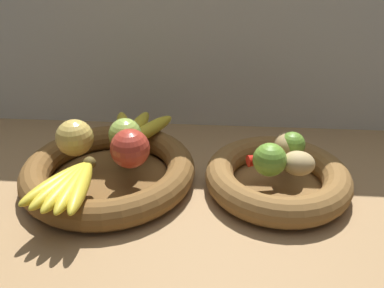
% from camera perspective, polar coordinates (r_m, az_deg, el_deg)
% --- Properties ---
extents(ground_plane, '(1.40, 0.90, 0.03)m').
position_cam_1_polar(ground_plane, '(0.83, 1.21, -6.53)').
color(ground_plane, '#9E774C').
extents(back_wall, '(1.40, 0.03, 0.55)m').
position_cam_1_polar(back_wall, '(1.00, 2.37, 17.62)').
color(back_wall, silver).
rests_on(back_wall, ground_plane).
extents(fruit_bowl_left, '(0.36, 0.36, 0.06)m').
position_cam_1_polar(fruit_bowl_left, '(0.83, -12.16, -3.91)').
color(fruit_bowl_left, brown).
rests_on(fruit_bowl_left, ground_plane).
extents(fruit_bowl_right, '(0.29, 0.29, 0.06)m').
position_cam_1_polar(fruit_bowl_right, '(0.81, 12.50, -4.87)').
color(fruit_bowl_right, brown).
rests_on(fruit_bowl_right, ground_plane).
extents(apple_golden_left, '(0.08, 0.08, 0.08)m').
position_cam_1_polar(apple_golden_left, '(0.82, -17.12, 0.74)').
color(apple_golden_left, '#DBB756').
rests_on(apple_golden_left, fruit_bowl_left).
extents(apple_green_back, '(0.07, 0.07, 0.07)m').
position_cam_1_polar(apple_green_back, '(0.82, -9.88, 1.39)').
color(apple_green_back, '#99B74C').
rests_on(apple_green_back, fruit_bowl_left).
extents(apple_red_right, '(0.08, 0.08, 0.08)m').
position_cam_1_polar(apple_red_right, '(0.76, -9.18, -0.67)').
color(apple_red_right, '#B73828').
rests_on(apple_red_right, fruit_bowl_left).
extents(banana_bunch_front, '(0.12, 0.17, 0.03)m').
position_cam_1_polar(banana_bunch_front, '(0.72, -17.82, -5.74)').
color(banana_bunch_front, yellow).
rests_on(banana_bunch_front, fruit_bowl_left).
extents(banana_bunch_back, '(0.15, 0.18, 0.03)m').
position_cam_1_polar(banana_bunch_back, '(0.89, -8.26, 2.29)').
color(banana_bunch_back, gold).
rests_on(banana_bunch_back, fruit_bowl_left).
extents(potato_small, '(0.07, 0.06, 0.05)m').
position_cam_1_polar(potato_small, '(0.76, 15.49, -2.77)').
color(potato_small, tan).
rests_on(potato_small, fruit_bowl_right).
extents(potato_back, '(0.08, 0.08, 0.05)m').
position_cam_1_polar(potato_back, '(0.82, 13.87, -0.06)').
color(potato_back, '#A38451').
rests_on(potato_back, fruit_bowl_right).
extents(lime_near, '(0.06, 0.06, 0.06)m').
position_cam_1_polar(lime_near, '(0.74, 11.44, -2.31)').
color(lime_near, '#6B9E33').
rests_on(lime_near, fruit_bowl_right).
extents(lime_far, '(0.05, 0.05, 0.05)m').
position_cam_1_polar(lime_far, '(0.81, 14.62, -0.08)').
color(lime_far, olive).
rests_on(lime_far, fruit_bowl_right).
extents(chili_pepper, '(0.12, 0.06, 0.02)m').
position_cam_1_polar(chili_pepper, '(0.79, 12.15, -2.01)').
color(chili_pepper, red).
rests_on(chili_pepper, fruit_bowl_right).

